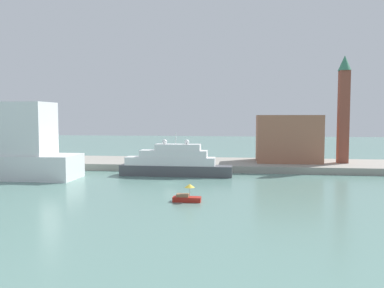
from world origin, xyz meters
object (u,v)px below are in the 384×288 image
Objects in this scene: person_figure at (151,160)px; large_yacht at (174,163)px; small_motorboat at (187,196)px; mooring_bollard at (207,164)px; harbor_building at (288,138)px; parked_car at (138,159)px; bell_tower at (344,106)px.

large_yacht is at bearing -52.40° from person_figure.
mooring_bollard is at bearing 89.81° from small_motorboat.
harbor_building reaches higher than mooring_bollard.
harbor_building is 40.97m from parked_car.
small_motorboat is 5.70× the size of mooring_bollard.
small_motorboat is at bearing -114.89° from harbor_building.
harbor_building reaches higher than large_yacht.
harbor_building is (21.00, 45.25, 7.03)m from small_motorboat.
harbor_building is 16.36m from bell_tower.
small_motorboat is 0.27× the size of harbor_building.
harbor_building is 36.94m from person_figure.
parked_car is at bearing -174.15° from harbor_building.
person_figure is (4.72, -3.87, 0.20)m from parked_car.
large_yacht is 46.92m from bell_tower.
large_yacht reaches higher than small_motorboat.
large_yacht is 18.82m from parked_car.
large_yacht is 9.84m from mooring_bollard.
person_figure is at bearing 127.60° from large_yacht.
bell_tower is 38.87m from mooring_bollard.
bell_tower reaches higher than harbor_building.
parked_car is at bearing -177.08° from bell_tower.
parked_car is 20.74m from mooring_bollard.
small_motorboat is at bearing -128.41° from bell_tower.
small_motorboat is 0.16× the size of bell_tower.
large_yacht is 1.56× the size of harbor_building.
mooring_bollard is at bearing -164.12° from bell_tower.
large_yacht is at bearing -146.89° from harbor_building.
large_yacht is 6.73× the size of parked_car.
bell_tower is at bearing 21.96° from large_yacht.
harbor_building is at bearing 33.11° from large_yacht.
parked_car is 4.88× the size of mooring_bollard.
large_yacht is at bearing -135.12° from mooring_bollard.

